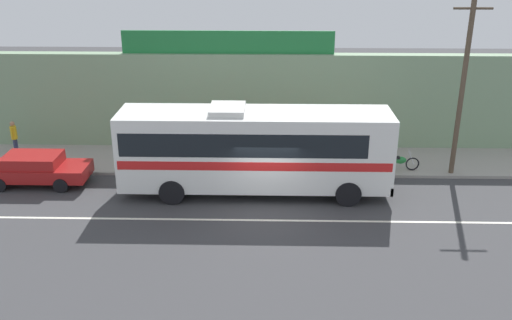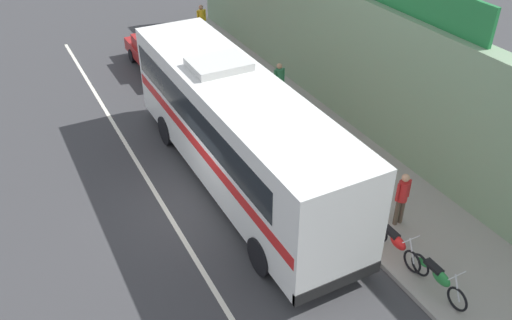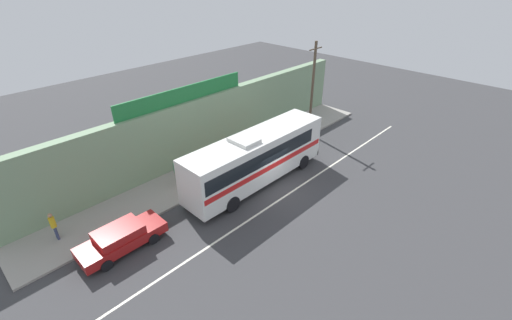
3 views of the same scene
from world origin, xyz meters
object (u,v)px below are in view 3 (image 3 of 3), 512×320
intercity_bus (256,157)px  pedestrian_near_shop (176,170)px  pedestrian_far_right (53,224)px  parked_car (121,238)px  motorcycle_black (280,142)px  pedestrian_by_curb (264,135)px  motorcycle_green (290,136)px  utility_pole (312,88)px

intercity_bus → pedestrian_near_shop: size_ratio=6.63×
pedestrian_far_right → parked_car: bearing=-54.9°
pedestrian_near_shop → pedestrian_far_right: bearing=179.9°
motorcycle_black → pedestrian_by_curb: (-0.93, 0.92, 0.57)m
parked_car → pedestrian_near_shop: 6.42m
motorcycle_green → pedestrian_far_right: 18.28m
intercity_bus → parked_car: (-9.47, 0.66, -1.33)m
parked_car → motorcycle_black: bearing=6.0°
motorcycle_green → pedestrian_far_right: bearing=175.3°
motorcycle_black → intercity_bus: bearing=-156.7°
parked_car → motorcycle_black: size_ratio=2.37×
pedestrian_near_shop → utility_pole: bearing=-7.6°
motorcycle_green → motorcycle_black: 1.47m
utility_pole → motorcycle_green: bearing=174.4°
motorcycle_green → pedestrian_by_curb: (-2.40, 0.83, 0.57)m
motorcycle_black → pedestrian_by_curb: size_ratio=1.12×
utility_pole → pedestrian_near_shop: bearing=172.4°
pedestrian_near_shop → pedestrian_by_curb: bearing=-4.7°
intercity_bus → pedestrian_near_shop: intercity_bus is taller
motorcycle_green → pedestrian_near_shop: (-10.40, 1.48, 0.55)m
parked_car → pedestrian_by_curb: pedestrian_by_curb is taller
parked_car → pedestrian_by_curb: 13.84m
pedestrian_near_shop → pedestrian_by_curb: (8.01, -0.65, 0.02)m
pedestrian_far_right → intercity_bus: bearing=-17.9°
intercity_bus → pedestrian_far_right: bearing=162.1°
motorcycle_black → pedestrian_far_right: (-16.74, 1.59, 0.58)m
intercity_bus → motorcycle_green: intercity_bus is taller
utility_pole → motorcycle_green: utility_pole is taller
motorcycle_black → pedestrian_far_right: 16.83m
intercity_bus → motorcycle_black: (5.07, 2.19, -1.50)m
parked_car → pedestrian_near_shop: size_ratio=2.71×
pedestrian_near_shop → pedestrian_by_curb: size_ratio=0.98×
motorcycle_black → pedestrian_near_shop: bearing=170.0°
motorcycle_green → pedestrian_by_curb: bearing=161.0°
utility_pole → pedestrian_far_right: utility_pole is taller
utility_pole → motorcycle_green: (-2.37, 0.23, -3.63)m
pedestrian_far_right → utility_pole: bearing=-4.8°
intercity_bus → utility_pole: (8.91, 2.05, 2.13)m
pedestrian_near_shop → motorcycle_green: bearing=-8.1°
intercity_bus → pedestrian_far_right: size_ratio=6.45×
parked_car → motorcycle_green: size_ratio=2.41×
utility_pole → pedestrian_near_shop: utility_pole is taller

